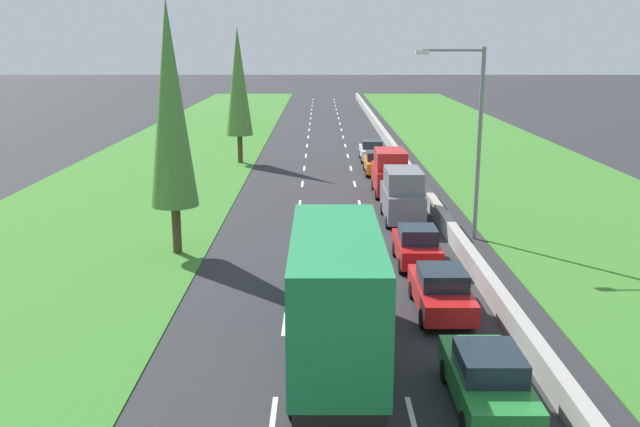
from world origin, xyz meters
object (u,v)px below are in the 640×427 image
(green_box_truck_centre_lane, at_px, (334,293))
(white_sedan_right_lane, at_px, (370,150))
(red_sedan_right_lane, at_px, (439,290))
(orange_sedan_right_lane, at_px, (375,163))
(grey_van_right_lane, at_px, (400,195))
(poplar_tree_second, at_px, (168,106))
(red_hatchback_right_lane, at_px, (415,246))
(red_van_right_lane, at_px, (388,172))
(green_sedan_right_lane, at_px, (486,379))
(street_light_mast, at_px, (470,130))
(poplar_tree_third, at_px, (236,82))
(teal_sedan_centre_lane, at_px, (329,251))

(green_box_truck_centre_lane, xyz_separation_m, white_sedan_right_lane, (3.67, 36.59, -1.37))
(red_sedan_right_lane, xyz_separation_m, orange_sedan_right_lane, (-0.09, 26.72, 0.00))
(grey_van_right_lane, distance_m, poplar_tree_second, 13.20)
(red_sedan_right_lane, bearing_deg, red_hatchback_right_lane, 91.31)
(white_sedan_right_lane, bearing_deg, red_van_right_lane, -89.20)
(green_sedan_right_lane, relative_size, red_sedan_right_lane, 1.00)
(green_sedan_right_lane, bearing_deg, poplar_tree_second, 127.83)
(orange_sedan_right_lane, xyz_separation_m, white_sedan_right_lane, (0.00, 5.86, 0.00))
(orange_sedan_right_lane, distance_m, street_light_mast, 18.01)
(poplar_tree_second, relative_size, poplar_tree_third, 1.06)
(red_van_right_lane, bearing_deg, grey_van_right_lane, -89.83)
(teal_sedan_centre_lane, bearing_deg, orange_sedan_right_lane, 80.59)
(orange_sedan_right_lane, bearing_deg, street_light_mast, -80.23)
(red_hatchback_right_lane, bearing_deg, poplar_tree_second, 170.65)
(grey_van_right_lane, bearing_deg, red_van_right_lane, 90.17)
(poplar_tree_third, bearing_deg, grey_van_right_lane, -60.35)
(red_van_right_lane, xyz_separation_m, poplar_tree_third, (-10.54, 11.85, 4.86))
(red_hatchback_right_lane, bearing_deg, green_box_truck_centre_lane, -111.13)
(green_box_truck_centre_lane, height_order, green_sedan_right_lane, green_box_truck_centre_lane)
(orange_sedan_right_lane, relative_size, white_sedan_right_lane, 1.00)
(red_sedan_right_lane, height_order, poplar_tree_third, poplar_tree_third)
(poplar_tree_second, height_order, street_light_mast, poplar_tree_second)
(red_hatchback_right_lane, xyz_separation_m, white_sedan_right_lane, (0.03, 27.18, -0.02))
(red_hatchback_right_lane, xyz_separation_m, grey_van_right_lane, (0.24, 7.47, 0.56))
(grey_van_right_lane, relative_size, street_light_mast, 0.54)
(red_hatchback_right_lane, height_order, grey_van_right_lane, grey_van_right_lane)
(green_sedan_right_lane, height_order, street_light_mast, street_light_mast)
(teal_sedan_centre_lane, bearing_deg, red_hatchback_right_lane, 10.24)
(red_hatchback_right_lane, relative_size, teal_sedan_centre_lane, 0.87)
(red_van_right_lane, bearing_deg, orange_sedan_right_lane, 91.49)
(poplar_tree_second, bearing_deg, red_hatchback_right_lane, -9.35)
(teal_sedan_centre_lane, xyz_separation_m, poplar_tree_third, (-6.72, 26.67, 5.44))
(green_box_truck_centre_lane, relative_size, street_light_mast, 1.04)
(street_light_mast, bearing_deg, red_sedan_right_lane, -106.77)
(green_sedan_right_lane, distance_m, teal_sedan_centre_lane, 11.98)
(teal_sedan_centre_lane, xyz_separation_m, poplar_tree_second, (-6.85, 2.37, 5.76))
(red_sedan_right_lane, height_order, teal_sedan_centre_lane, same)
(green_sedan_right_lane, bearing_deg, green_box_truck_centre_lane, 145.86)
(poplar_tree_third, distance_m, street_light_mast, 25.66)
(orange_sedan_right_lane, bearing_deg, red_van_right_lane, -88.51)
(red_sedan_right_lane, xyz_separation_m, poplar_tree_third, (-10.45, 31.43, 5.44))
(green_sedan_right_lane, distance_m, white_sedan_right_lane, 39.19)
(red_hatchback_right_lane, bearing_deg, street_light_mast, 53.96)
(poplar_tree_second, bearing_deg, poplar_tree_third, 89.68)
(red_van_right_lane, bearing_deg, red_sedan_right_lane, -90.27)
(white_sedan_right_lane, bearing_deg, teal_sedan_centre_lane, -97.46)
(red_van_right_lane, distance_m, poplar_tree_third, 16.58)
(street_light_mast, bearing_deg, white_sedan_right_lane, 97.31)
(red_van_right_lane, bearing_deg, green_sedan_right_lane, -90.03)
(green_sedan_right_lane, xyz_separation_m, white_sedan_right_lane, (-0.17, 39.19, 0.00))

